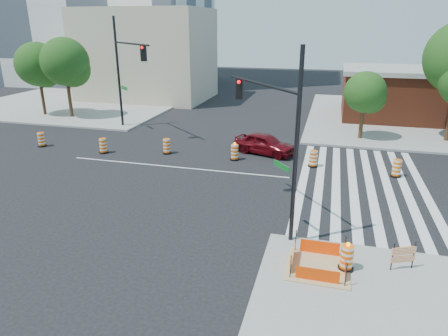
{
  "coord_description": "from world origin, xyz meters",
  "views": [
    {
      "loc": [
        8.92,
        -21.61,
        8.33
      ],
      "look_at": [
        3.94,
        -3.12,
        1.4
      ],
      "focal_mm": 32.0,
      "sensor_mm": 36.0,
      "label": 1
    }
  ],
  "objects": [
    {
      "name": "median_drum_0",
      "position": [
        -10.94,
        1.66,
        0.48
      ],
      "size": [
        0.6,
        0.6,
        1.02
      ],
      "color": "black",
      "rests_on": "ground"
    },
    {
      "name": "sidewalk_nw",
      "position": [
        -18.0,
        18.0,
        0.07
      ],
      "size": [
        22.0,
        22.0,
        0.15
      ],
      "primitive_type": "cube",
      "color": "gray",
      "rests_on": "ground"
    },
    {
      "name": "median_drum_2",
      "position": [
        -1.57,
        2.42,
        0.48
      ],
      "size": [
        0.6,
        0.6,
        1.02
      ],
      "color": "black",
      "rests_on": "ground"
    },
    {
      "name": "tree_north_b",
      "position": [
        -14.42,
        10.32,
        4.89
      ],
      "size": [
        4.28,
        4.28,
        7.28
      ],
      "color": "#382314",
      "rests_on": "ground"
    },
    {
      "name": "barricade",
      "position": [
        11.85,
        -8.31,
        0.73
      ],
      "size": [
        0.84,
        0.4,
        1.05
      ],
      "rotation": [
        0.0,
        0.0,
        0.41
      ],
      "color": "#F36005",
      "rests_on": "ground"
    },
    {
      "name": "tree_north_c",
      "position": [
        11.33,
        9.51,
        3.44
      ],
      "size": [
        3.08,
        3.02,
        5.13
      ],
      "color": "#382314",
      "rests_on": "ground"
    },
    {
      "name": "ground",
      "position": [
        0.0,
        0.0,
        0.0
      ],
      "size": [
        120.0,
        120.0,
        0.0
      ],
      "primitive_type": "plane",
      "color": "black",
      "rests_on": "ground"
    },
    {
      "name": "median_drum_4",
      "position": [
        8.19,
        2.3,
        0.48
      ],
      "size": [
        0.6,
        0.6,
        1.02
      ],
      "color": "black",
      "rests_on": "ground"
    },
    {
      "name": "beige_midrise",
      "position": [
        -12.0,
        22.0,
        5.0
      ],
      "size": [
        14.0,
        10.0,
        10.0
      ],
      "primitive_type": "cube",
      "color": "#C0B193",
      "rests_on": "ground"
    },
    {
      "name": "sidewalk_ne",
      "position": [
        18.0,
        18.0,
        0.07
      ],
      "size": [
        22.0,
        22.0,
        0.15
      ],
      "primitive_type": "cube",
      "color": "gray",
      "rests_on": "ground"
    },
    {
      "name": "brick_storefront",
      "position": [
        18.0,
        18.0,
        2.32
      ],
      "size": [
        16.5,
        8.5,
        4.6
      ],
      "color": "brown",
      "rests_on": "ground"
    },
    {
      "name": "signal_pole_nw",
      "position": [
        -6.8,
        7.23,
        5.38
      ],
      "size": [
        5.08,
        4.52,
        8.79
      ],
      "rotation": [
        0.0,
        0.0,
        -0.72
      ],
      "color": "black",
      "rests_on": "ground"
    },
    {
      "name": "median_drum_1",
      "position": [
        -5.81,
        1.41,
        0.48
      ],
      "size": [
        0.6,
        0.6,
        1.02
      ],
      "color": "black",
      "rests_on": "ground"
    },
    {
      "name": "excavation_pit",
      "position": [
        9.0,
        -9.0,
        0.22
      ],
      "size": [
        2.2,
        2.2,
        0.9
      ],
      "color": "tan",
      "rests_on": "ground"
    },
    {
      "name": "signal_pole_se",
      "position": [
        6.84,
        -6.03,
        4.63
      ],
      "size": [
        3.7,
        4.49,
        7.53
      ],
      "rotation": [
        0.0,
        0.0,
        2.26
      ],
      "color": "black",
      "rests_on": "ground"
    },
    {
      "name": "crosswalk_east",
      "position": [
        10.95,
        0.0,
        0.01
      ],
      "size": [
        6.75,
        13.5,
        0.01
      ],
      "color": "silver",
      "rests_on": "ground"
    },
    {
      "name": "red_coupe",
      "position": [
        4.84,
        4.12,
        0.71
      ],
      "size": [
        4.49,
        2.85,
        1.42
      ],
      "primitive_type": "imported",
      "rotation": [
        0.0,
        0.0,
        1.27
      ],
      "color": "#56070D",
      "rests_on": "ground"
    },
    {
      "name": "median_drum_5",
      "position": [
        12.92,
        1.79,
        0.48
      ],
      "size": [
        0.6,
        0.6,
        1.02
      ],
      "color": "black",
      "rests_on": "ground"
    },
    {
      "name": "pit_drum",
      "position": [
        9.94,
        -8.85,
        0.6
      ],
      "size": [
        0.55,
        0.55,
        1.08
      ],
      "color": "black",
      "rests_on": "ground"
    },
    {
      "name": "median_drum_3",
      "position": [
        3.19,
        2.31,
        0.49
      ],
      "size": [
        0.6,
        0.6,
        1.18
      ],
      "color": "black",
      "rests_on": "ground"
    },
    {
      "name": "lane_centerline",
      "position": [
        0.0,
        0.0,
        0.01
      ],
      "size": [
        14.0,
        0.12,
        0.01
      ],
      "primitive_type": "cube",
      "color": "silver",
      "rests_on": "ground"
    },
    {
      "name": "tree_north_a",
      "position": [
        -17.53,
        10.51,
        4.59
      ],
      "size": [
        4.02,
        4.02,
        6.83
      ],
      "color": "#382314",
      "rests_on": "ground"
    }
  ]
}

